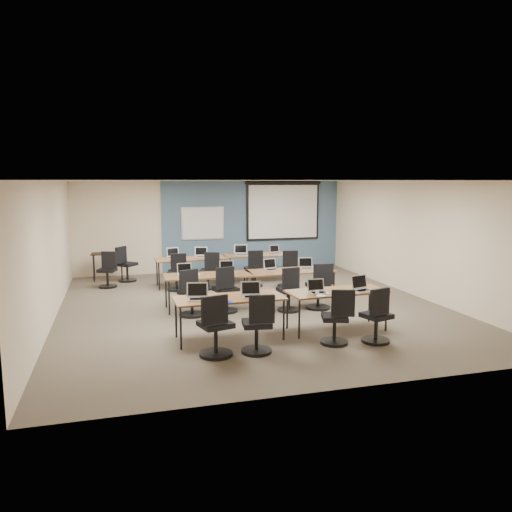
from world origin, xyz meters
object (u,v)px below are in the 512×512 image
object	(u,v)px
whiteboard	(203,223)
projector_screen	(283,208)
training_table_mid_right	(290,272)
task_chair_4	(191,297)
laptop_7	(307,266)
training_table_front_right	(337,293)
laptop_2	(317,289)
laptop_5	(227,269)
training_table_front_left	(229,300)
task_chair_0	(215,331)
laptop_10	(241,252)
laptop_8	(173,255)
task_chair_8	(177,275)
task_chair_10	(254,272)
task_chair_9	(209,274)
laptop_11	(275,251)
laptop_9	(202,254)
spare_chair_a	(126,267)
training_table_back_right	(259,256)
training_table_back_left	(191,260)
task_chair_1	(258,329)
laptop_1	(252,293)
task_chair_2	(337,322)
laptop_0	(198,295)
utility_table	(107,257)
training_table_mid_left	(209,277)
spare_chair_b	(108,273)
laptop_6	(271,267)
task_chair_11	(288,272)
laptop_4	(185,272)
task_chair_3	(377,320)
task_chair_7	(319,290)

from	to	relation	value
whiteboard	projector_screen	distance (m)	2.54
training_table_mid_right	task_chair_4	bearing A→B (deg)	-168.66
laptop_7	training_table_front_right	bearing A→B (deg)	-87.31
projector_screen	laptop_2	distance (m)	6.80
laptop_5	training_table_mid_right	bearing A→B (deg)	0.19
training_table_front_left	laptop_5	bearing A→B (deg)	77.40
task_chair_0	laptop_2	xyz separation A→B (m)	(1.98, 0.74, 0.38)
projector_screen	laptop_10	bearing A→B (deg)	-136.41
training_table_front_left	laptop_8	bearing A→B (deg)	94.11
task_chair_8	laptop_5	bearing A→B (deg)	-49.86
laptop_8	task_chair_10	size ratio (longest dim) A/B	0.35
laptop_2	task_chair_9	bearing A→B (deg)	107.15
training_table_front_right	laptop_11	distance (m)	4.77
training_table_mid_right	laptop_9	distance (m)	2.98
task_chair_0	spare_chair_a	size ratio (longest dim) A/B	1.04
training_table_back_right	laptop_2	world-z (taller)	laptop_2
projector_screen	training_table_back_left	world-z (taller)	projector_screen
whiteboard	laptop_10	world-z (taller)	whiteboard
training_table_front_right	task_chair_4	size ratio (longest dim) A/B	1.83
task_chair_1	task_chair_0	bearing A→B (deg)	-174.54
training_table_front_left	training_table_back_left	xyz separation A→B (m)	(0.00, 4.53, -0.00)
laptop_1	task_chair_2	bearing A→B (deg)	-19.86
laptop_0	task_chair_2	xyz separation A→B (m)	(2.17, -0.79, -0.41)
task_chair_0	utility_table	world-z (taller)	task_chair_0
laptop_10	task_chair_0	bearing A→B (deg)	-91.65
training_table_mid_left	spare_chair_b	distance (m)	3.46
utility_table	training_table_mid_left	bearing A→B (deg)	-57.37
task_chair_0	laptop_7	world-z (taller)	task_chair_0
laptop_2	laptop_5	size ratio (longest dim) A/B	1.02
laptop_6	training_table_front_right	bearing A→B (deg)	-94.55
spare_chair_a	laptop_8	bearing A→B (deg)	-83.52
task_chair_8	laptop_9	xyz separation A→B (m)	(0.73, 0.64, 0.40)
utility_table	task_chair_2	bearing A→B (deg)	-57.57
task_chair_4	laptop_0	bearing A→B (deg)	-116.93
task_chair_4	utility_table	distance (m)	4.65
laptop_0	laptop_10	xyz separation A→B (m)	(1.94, 4.78, -0.00)
task_chair_11	laptop_10	bearing A→B (deg)	139.83
training_table_mid_left	laptop_8	xyz separation A→B (m)	(-0.45, 2.61, 0.11)
laptop_4	task_chair_11	xyz separation A→B (m)	(2.81, 1.46, -0.40)
training_table_front_right	laptop_6	bearing A→B (deg)	98.87
task_chair_3	task_chair_11	world-z (taller)	task_chair_3
task_chair_0	task_chair_4	world-z (taller)	task_chair_0
task_chair_9	task_chair_3	bearing A→B (deg)	-46.25
laptop_6	task_chair_11	size ratio (longest dim) A/B	0.33
laptop_2	task_chair_7	bearing A→B (deg)	66.67
laptop_1	training_table_front_left	bearing A→B (deg)	178.99
training_table_front_right	task_chair_11	distance (m)	3.80
task_chair_9	utility_table	size ratio (longest dim) A/B	1.12
laptop_4	task_chair_7	bearing A→B (deg)	-16.23
laptop_6	laptop_10	bearing A→B (deg)	74.99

